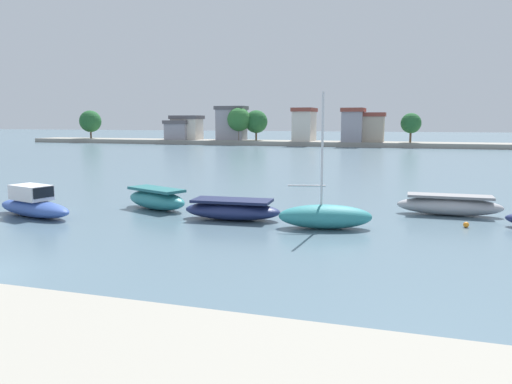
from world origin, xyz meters
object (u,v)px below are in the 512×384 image
moored_boat_5 (449,205)px  mooring_buoy_1 (466,225)px  moored_boat_3 (232,210)px  moored_boat_2 (156,199)px  moored_boat_4 (325,216)px  moored_boat_1 (34,205)px

moored_boat_5 → mooring_buoy_1: (0.55, -2.91, -0.36)m
moored_boat_3 → mooring_buoy_1: 10.54m
moored_boat_2 → moored_boat_4: 9.56m
moored_boat_2 → moored_boat_3: (4.80, -1.42, -0.08)m
moored_boat_1 → mooring_buoy_1: moored_boat_1 is taller
mooring_buoy_1 → moored_boat_5: bearing=100.7°
moored_boat_3 → moored_boat_5: (9.89, 4.31, 0.02)m
moored_boat_2 → moored_boat_3: moored_boat_2 is taller
moored_boat_3 → moored_boat_5: 10.78m
moored_boat_5 → mooring_buoy_1: moored_boat_5 is taller
moored_boat_1 → moored_boat_5: size_ratio=1.06×
moored_boat_4 → mooring_buoy_1: 6.25m
moored_boat_2 → moored_boat_5: size_ratio=0.89×
moored_boat_2 → moored_boat_5: (14.68, 2.89, -0.06)m
moored_boat_2 → moored_boat_5: 14.96m
moored_boat_4 → moored_boat_5: 7.28m
moored_boat_1 → moored_boat_3: bearing=29.1°
moored_boat_2 → mooring_buoy_1: (15.23, -0.02, -0.42)m
moored_boat_1 → mooring_buoy_1: size_ratio=21.16×
moored_boat_1 → moored_boat_4: size_ratio=0.91×
moored_boat_3 → moored_boat_5: size_ratio=0.95×
moored_boat_1 → moored_boat_2: moored_boat_1 is taller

